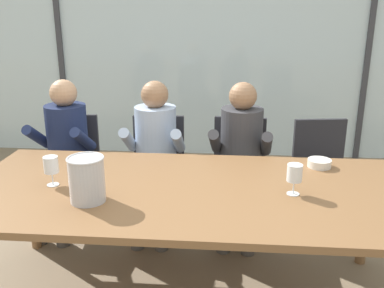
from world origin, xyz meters
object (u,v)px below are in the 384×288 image
at_px(person_pale_blue_shirt, 154,149).
at_px(ice_bucket_primary, 87,179).
at_px(wine_glass_by_left_taster, 51,165).
at_px(person_navy_polo, 64,146).
at_px(chair_right_of_center, 322,167).
at_px(dining_table, 187,197).
at_px(person_charcoal_jacket, 241,151).
at_px(tasting_bowl, 319,163).
at_px(chair_center, 238,164).
at_px(wine_glass_near_bucket, 295,173).
at_px(chair_left_of_center, 158,162).
at_px(chair_near_curtain, 72,161).

xyz_separation_m(person_pale_blue_shirt, ice_bucket_primary, (-0.17, -1.07, 0.19)).
distance_m(ice_bucket_primary, wine_glass_by_left_taster, 0.33).
bearing_deg(person_navy_polo, ice_bucket_primary, -57.73).
bearing_deg(ice_bucket_primary, chair_right_of_center, 39.77).
bearing_deg(dining_table, ice_bucket_primary, -157.01).
relative_size(dining_table, wine_glass_by_left_taster, 14.72).
xyz_separation_m(person_navy_polo, person_pale_blue_shirt, (0.72, -0.00, 0.00)).
height_order(person_pale_blue_shirt, person_charcoal_jacket, same).
bearing_deg(person_navy_polo, wine_glass_by_left_taster, -67.42).
bearing_deg(ice_bucket_primary, tasting_bowl, 25.08).
bearing_deg(chair_right_of_center, wine_glass_by_left_taster, -157.54).
bearing_deg(chair_center, person_charcoal_jacket, -83.05).
distance_m(wine_glass_by_left_taster, wine_glass_near_bucket, 1.37).
height_order(person_navy_polo, person_pale_blue_shirt, same).
distance_m(chair_left_of_center, person_navy_polo, 0.76).
bearing_deg(chair_right_of_center, tasting_bowl, -112.83).
distance_m(chair_center, person_charcoal_jacket, 0.24).
xyz_separation_m(ice_bucket_primary, tasting_bowl, (1.32, 0.62, -0.10)).
xyz_separation_m(chair_near_curtain, wine_glass_near_bucket, (1.64, -1.03, 0.35)).
xyz_separation_m(dining_table, person_navy_polo, (-1.05, 0.85, -0.00)).
bearing_deg(person_pale_blue_shirt, chair_left_of_center, 90.76).
height_order(chair_right_of_center, wine_glass_near_bucket, wine_glass_near_bucket).
xyz_separation_m(chair_right_of_center, person_charcoal_jacket, (-0.65, -0.17, 0.17)).
height_order(chair_left_of_center, tasting_bowl, chair_left_of_center).
height_order(dining_table, person_pale_blue_shirt, person_pale_blue_shirt).
bearing_deg(wine_glass_near_bucket, chair_left_of_center, 131.36).
height_order(chair_near_curtain, person_navy_polo, person_navy_polo).
xyz_separation_m(person_pale_blue_shirt, person_charcoal_jacket, (0.66, 0.00, 0.00)).
distance_m(person_pale_blue_shirt, wine_glass_near_bucket, 1.30).
height_order(chair_center, person_navy_polo, person_navy_polo).
distance_m(chair_left_of_center, person_pale_blue_shirt, 0.24).
relative_size(chair_near_curtain, chair_right_of_center, 1.00).
height_order(chair_near_curtain, ice_bucket_primary, ice_bucket_primary).
relative_size(chair_right_of_center, person_charcoal_jacket, 0.73).
bearing_deg(wine_glass_near_bucket, person_navy_polo, 151.57).
distance_m(chair_left_of_center, chair_right_of_center, 1.31).
relative_size(chair_right_of_center, tasting_bowl, 5.80).
relative_size(chair_near_curtain, person_pale_blue_shirt, 0.73).
distance_m(chair_left_of_center, ice_bucket_primary, 1.29).
height_order(ice_bucket_primary, tasting_bowl, ice_bucket_primary).
bearing_deg(chair_center, dining_table, -103.07).
height_order(person_charcoal_jacket, wine_glass_by_left_taster, person_charcoal_jacket).
bearing_deg(chair_right_of_center, chair_center, 171.41).
xyz_separation_m(person_navy_polo, person_charcoal_jacket, (1.38, -0.00, 0.00)).
height_order(dining_table, wine_glass_by_left_taster, wine_glass_by_left_taster).
relative_size(chair_right_of_center, person_navy_polo, 0.73).
bearing_deg(dining_table, chair_left_of_center, 108.24).
bearing_deg(chair_center, ice_bucket_primary, -119.46).
distance_m(chair_near_curtain, ice_bucket_primary, 1.37).
distance_m(person_charcoal_jacket, tasting_bowl, 0.67).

